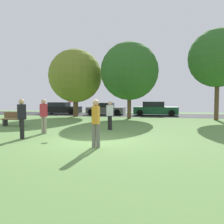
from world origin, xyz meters
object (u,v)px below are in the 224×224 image
(person_catcher, at_px, (22,117))
(parked_car_green, at_px, (155,109))
(person_thrower, at_px, (110,114))
(parked_car_grey, at_px, (106,109))
(oak_tree_left, at_px, (129,71))
(maple_tree_near, at_px, (218,58))
(frisbee_disc, at_px, (71,102))
(person_walking, at_px, (44,114))
(parked_car_black, at_px, (61,108))
(maple_tree_far, at_px, (75,76))
(person_bystander, at_px, (96,121))
(park_bench, at_px, (14,119))

(person_catcher, bearing_deg, parked_car_green, 21.58)
(person_thrower, bearing_deg, parked_car_grey, -124.79)
(oak_tree_left, xyz_separation_m, parked_car_green, (2.20, 4.23, -3.54))
(maple_tree_near, bearing_deg, person_thrower, -133.50)
(frisbee_disc, bearing_deg, maple_tree_near, 47.13)
(person_walking, relative_size, parked_car_black, 0.38)
(oak_tree_left, distance_m, maple_tree_far, 5.63)
(person_thrower, bearing_deg, person_bystander, 46.88)
(maple_tree_near, distance_m, parked_car_grey, 12.28)
(parked_car_grey, bearing_deg, person_thrower, -74.97)
(oak_tree_left, relative_size, park_bench, 4.24)
(maple_tree_far, height_order, park_bench, maple_tree_far)
(person_bystander, height_order, parked_car_green, person_bystander)
(frisbee_disc, bearing_deg, person_thrower, 49.82)
(oak_tree_left, distance_m, parked_car_green, 5.94)
(person_walking, relative_size, park_bench, 1.08)
(person_thrower, height_order, parked_car_grey, person_thrower)
(person_thrower, xyz_separation_m, parked_car_green, (2.20, 12.06, -0.21))
(person_bystander, bearing_deg, maple_tree_near, -30.10)
(park_bench, bearing_deg, person_thrower, 175.99)
(person_walking, xyz_separation_m, parked_car_black, (-5.79, 14.37, -0.33))
(parked_car_black, relative_size, parked_car_green, 1.00)
(person_catcher, xyz_separation_m, frisbee_disc, (1.52, 1.80, 0.62))
(person_bystander, relative_size, parked_car_black, 0.38)
(oak_tree_left, bearing_deg, parked_car_grey, 126.99)
(parked_car_black, height_order, parked_car_green, parked_car_green)
(oak_tree_left, height_order, person_catcher, oak_tree_left)
(person_catcher, height_order, parked_car_black, person_catcher)
(person_walking, distance_m, parked_car_green, 15.00)
(frisbee_disc, height_order, parked_car_grey, frisbee_disc)
(person_catcher, bearing_deg, frisbee_disc, 0.00)
(parked_car_grey, bearing_deg, person_walking, -88.72)
(parked_car_black, distance_m, parked_car_grey, 5.48)
(person_bystander, height_order, parked_car_black, person_bystander)
(maple_tree_far, bearing_deg, oak_tree_left, -10.88)
(oak_tree_left, distance_m, person_walking, 10.78)
(oak_tree_left, height_order, person_walking, oak_tree_left)
(maple_tree_near, xyz_separation_m, person_walking, (-10.21, -9.68, -4.08))
(oak_tree_left, relative_size, maple_tree_near, 0.92)
(oak_tree_left, bearing_deg, maple_tree_near, -1.32)
(oak_tree_left, bearing_deg, maple_tree_far, 169.12)
(person_walking, distance_m, park_bench, 4.31)
(parked_car_grey, bearing_deg, parked_car_black, 178.10)
(person_bystander, distance_m, parked_car_black, 19.36)
(person_walking, bearing_deg, frisbee_disc, -71.05)
(person_walking, height_order, parked_car_black, person_walking)
(parked_car_grey, bearing_deg, person_catcher, -89.36)
(maple_tree_far, bearing_deg, person_thrower, -58.13)
(parked_car_grey, relative_size, park_bench, 2.59)
(parked_car_black, relative_size, park_bench, 2.86)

